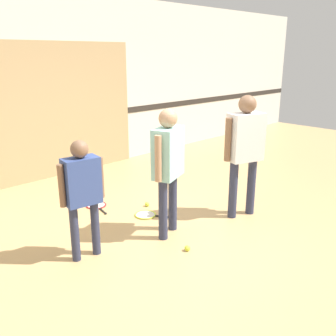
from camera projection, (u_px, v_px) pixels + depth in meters
ground_plane at (178, 233)px, 4.69m from camera, size 16.00×16.00×0.00m
wall_back at (44, 88)px, 6.43m from camera, size 16.00×0.07×3.20m
wall_panel at (54, 111)px, 6.58m from camera, size 3.25×0.05×2.37m
person_instructor at (168, 159)px, 4.41m from camera, size 0.56×0.38×1.56m
person_student_left at (82, 187)px, 3.92m from camera, size 0.50×0.25×1.32m
person_student_right at (245, 143)px, 4.93m from camera, size 0.60×0.39×1.66m
racket_spare_on_floor at (146, 215)px, 5.20m from camera, size 0.41×0.51×0.03m
racket_second_spare at (97, 205)px, 5.52m from camera, size 0.36×0.55×0.03m
tennis_ball_near_instructor at (187, 248)px, 4.27m from camera, size 0.07×0.07×0.07m
tennis_ball_by_spare_racket at (147, 204)px, 5.51m from camera, size 0.07×0.07×0.07m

